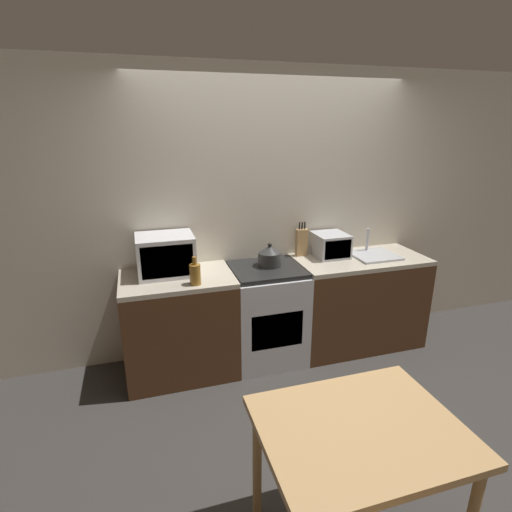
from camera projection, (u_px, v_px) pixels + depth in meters
The scene contains 12 objects.
ground_plane at pixel (308, 394), 3.27m from camera, with size 16.00×16.00×0.00m, color #33302D.
wall_back at pixel (271, 214), 3.75m from camera, with size 10.00×0.06×2.60m.
counter_left_run at pixel (180, 325), 3.45m from camera, with size 0.93×0.62×0.90m.
counter_right_run at pixel (357, 301), 3.92m from camera, with size 1.24×0.62×0.90m.
stove_range at pixel (266, 314), 3.66m from camera, with size 0.64×0.62×0.90m.
kettle at pixel (270, 256), 3.54m from camera, with size 0.21×0.21×0.21m.
microwave at pixel (166, 255), 3.32m from camera, with size 0.47×0.38×0.34m.
bottle at pixel (195, 274), 3.12m from camera, with size 0.09×0.09×0.23m.
knife_block at pixel (302, 242), 3.80m from camera, with size 0.11×0.06×0.33m.
toaster_oven at pixel (330, 245), 3.79m from camera, with size 0.30×0.32×0.22m.
sink_basin at pixel (374, 254), 3.82m from camera, with size 0.41×0.39×0.24m.
dining_table at pixel (359, 443), 1.90m from camera, with size 0.95×0.75×0.76m.
Camera 1 is at (-1.20, -2.50, 2.11)m, focal length 28.00 mm.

